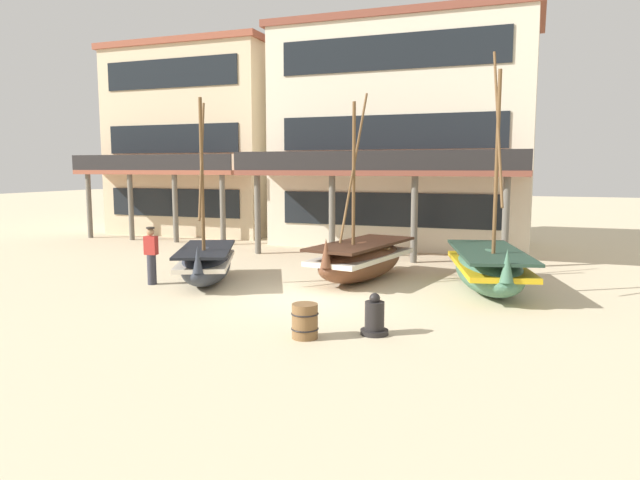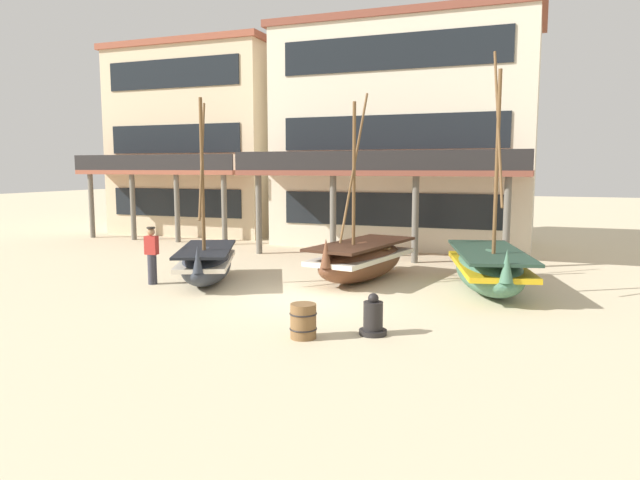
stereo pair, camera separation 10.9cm
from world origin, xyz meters
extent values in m
plane|color=beige|center=(0.00, 0.00, 0.00)|extent=(120.00, 120.00, 0.00)
ellipsoid|color=#2D333D|center=(-3.51, 0.76, 0.52)|extent=(2.91, 4.10, 1.05)
cube|color=silver|center=(-3.51, 0.76, 0.65)|extent=(2.86, 3.96, 0.13)
cube|color=black|center=(-3.51, 0.76, 1.00)|extent=(2.92, 4.05, 0.07)
cone|color=#2D333D|center=(-2.72, -0.92, 0.99)|extent=(0.37, 0.37, 0.73)
cylinder|color=brown|center=(-3.30, 0.32, 3.03)|extent=(0.10, 0.10, 4.60)
cylinder|color=brown|center=(-3.30, 0.32, 3.61)|extent=(0.79, 1.58, 3.31)
cube|color=brown|center=(-3.63, 1.02, 0.89)|extent=(1.28, 0.71, 0.06)
ellipsoid|color=brown|center=(0.69, 2.74, 0.58)|extent=(2.39, 4.60, 1.16)
cube|color=silver|center=(0.69, 2.74, 0.72)|extent=(2.37, 4.43, 0.14)
cube|color=#351E13|center=(0.69, 2.74, 1.11)|extent=(2.42, 4.52, 0.08)
cone|color=brown|center=(0.29, 0.68, 1.10)|extent=(0.37, 0.37, 0.81)
cylinder|color=brown|center=(0.59, 2.20, 3.04)|extent=(0.10, 0.10, 4.45)
cylinder|color=brown|center=(0.59, 2.20, 3.42)|extent=(0.38, 1.62, 4.30)
cube|color=brown|center=(0.76, 3.06, 0.98)|extent=(1.51, 0.44, 0.06)
ellipsoid|color=#427056|center=(4.41, 2.50, 0.57)|extent=(2.81, 4.97, 1.14)
cube|color=gold|center=(4.41, 2.50, 0.71)|extent=(2.77, 4.79, 0.14)
cube|color=#243D2F|center=(4.41, 2.50, 1.09)|extent=(2.83, 4.89, 0.08)
cone|color=#427056|center=(4.98, 0.31, 1.08)|extent=(0.41, 0.41, 0.80)
cylinder|color=brown|center=(4.56, 1.93, 3.34)|extent=(0.10, 0.10, 5.09)
cylinder|color=brown|center=(4.56, 1.93, 4.44)|extent=(0.53, 1.80, 4.10)
cube|color=brown|center=(4.32, 2.84, 0.97)|extent=(1.58, 0.56, 0.06)
cylinder|color=#33333D|center=(-4.86, -0.02, 0.44)|extent=(0.26, 0.26, 0.88)
cube|color=#B22D28|center=(-4.86, -0.02, 1.15)|extent=(0.38, 0.26, 0.54)
sphere|color=#A87A56|center=(-4.86, -0.02, 1.54)|extent=(0.22, 0.22, 0.22)
cylinder|color=#2D2823|center=(-4.86, -0.02, 1.66)|extent=(0.24, 0.24, 0.05)
cylinder|color=black|center=(2.57, -2.70, 0.05)|extent=(0.57, 0.57, 0.10)
cylinder|color=black|center=(2.57, -2.70, 0.39)|extent=(0.40, 0.40, 0.58)
sphere|color=black|center=(2.57, -2.70, 0.75)|extent=(0.22, 0.22, 0.22)
cylinder|color=brown|center=(1.33, -3.44, 0.35)|extent=(0.52, 0.52, 0.70)
torus|color=black|center=(1.33, -3.44, 0.50)|extent=(0.56, 0.56, 0.03)
torus|color=black|center=(1.33, -3.44, 0.20)|extent=(0.56, 0.56, 0.03)
cube|color=beige|center=(-0.03, 11.63, 4.64)|extent=(10.87, 5.26, 9.28)
cube|color=brown|center=(-0.03, 11.63, 9.43)|extent=(11.31, 5.47, 0.30)
cube|color=black|center=(-0.03, 8.97, 1.70)|extent=(9.13, 0.06, 1.36)
cube|color=black|center=(-0.03, 8.97, 4.80)|extent=(9.13, 0.06, 1.36)
cube|color=black|center=(-0.03, 8.97, 7.89)|extent=(9.13, 0.06, 1.36)
cube|color=brown|center=(-0.03, 7.54, 3.19)|extent=(10.87, 2.92, 0.20)
cylinder|color=#666056|center=(-4.69, 6.52, 1.55)|extent=(0.24, 0.24, 3.09)
cylinder|color=#666056|center=(-1.58, 6.52, 1.55)|extent=(0.24, 0.24, 3.09)
cylinder|color=#666056|center=(1.53, 6.52, 1.55)|extent=(0.24, 0.24, 3.09)
cylinder|color=#666056|center=(4.63, 6.52, 1.55)|extent=(0.24, 0.24, 3.09)
cube|color=black|center=(-0.03, 6.14, 3.64)|extent=(10.87, 0.08, 0.70)
cube|color=beige|center=(-11.01, 13.56, 4.62)|extent=(8.60, 6.90, 9.23)
cube|color=brown|center=(-11.01, 13.56, 9.38)|extent=(8.94, 7.18, 0.30)
cube|color=black|center=(-11.01, 10.07, 1.69)|extent=(7.22, 0.06, 1.35)
cube|color=black|center=(-11.01, 10.07, 4.77)|extent=(7.22, 0.06, 1.35)
cube|color=black|center=(-11.01, 10.07, 7.85)|extent=(7.22, 0.06, 1.35)
cube|color=brown|center=(-11.01, 9.10, 3.18)|extent=(8.60, 2.01, 0.20)
cylinder|color=#666056|center=(-14.70, 8.39, 1.54)|extent=(0.24, 0.24, 3.08)
cylinder|color=#666056|center=(-12.24, 8.39, 1.54)|extent=(0.24, 0.24, 3.08)
cylinder|color=#666056|center=(-9.79, 8.39, 1.54)|extent=(0.24, 0.24, 3.08)
cylinder|color=#666056|center=(-7.33, 8.39, 1.54)|extent=(0.24, 0.24, 3.08)
cube|color=black|center=(-11.01, 8.13, 3.63)|extent=(8.60, 0.08, 0.70)
camera|label=1|loc=(5.54, -13.83, 3.39)|focal=32.40mm
camera|label=2|loc=(5.64, -13.80, 3.39)|focal=32.40mm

